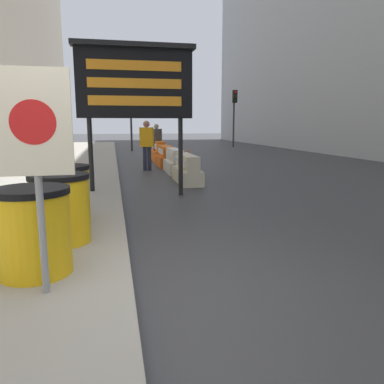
% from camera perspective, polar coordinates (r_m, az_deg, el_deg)
% --- Properties ---
extents(ground_plane, '(120.00, 120.00, 0.00)m').
position_cam_1_polar(ground_plane, '(3.55, -8.87, -16.28)').
color(ground_plane, '#38383A').
extents(barrel_drum_foreground, '(0.71, 0.71, 0.84)m').
position_cam_1_polar(barrel_drum_foreground, '(3.87, -22.99, -5.48)').
color(barrel_drum_foreground, yellow).
rests_on(barrel_drum_foreground, sidewalk_left).
extents(barrel_drum_middle, '(0.71, 0.71, 0.84)m').
position_cam_1_polar(barrel_drum_middle, '(4.78, -19.42, -2.37)').
color(barrel_drum_middle, yellow).
rests_on(barrel_drum_middle, sidewalk_left).
extents(barrel_drum_back, '(0.71, 0.71, 0.84)m').
position_cam_1_polar(barrel_drum_back, '(5.72, -18.74, -0.31)').
color(barrel_drum_back, yellow).
rests_on(barrel_drum_back, sidewalk_left).
extents(warning_sign, '(0.58, 0.08, 1.86)m').
position_cam_1_polar(warning_sign, '(3.24, -22.81, 7.20)').
color(warning_sign, gray).
rests_on(warning_sign, sidewalk_left).
extents(message_board, '(2.54, 0.36, 3.22)m').
position_cam_1_polar(message_board, '(8.26, -8.69, 16.07)').
color(message_board, black).
rests_on(message_board, ground_plane).
extents(jersey_barrier_cream, '(0.56, 1.78, 0.77)m').
position_cam_1_polar(jersey_barrier_cream, '(10.21, -0.76, 3.32)').
color(jersey_barrier_cream, beige).
rests_on(jersey_barrier_cream, ground_plane).
extents(jersey_barrier_white, '(0.54, 1.68, 0.79)m').
position_cam_1_polar(jersey_barrier_white, '(12.30, -2.69, 4.54)').
color(jersey_barrier_white, silver).
rests_on(jersey_barrier_white, ground_plane).
extents(jersey_barrier_orange_far, '(0.63, 1.78, 0.77)m').
position_cam_1_polar(jersey_barrier_orange_far, '(14.33, -4.03, 5.31)').
color(jersey_barrier_orange_far, orange).
rests_on(jersey_barrier_orange_far, ground_plane).
extents(jersey_barrier_orange_near, '(0.57, 1.95, 0.86)m').
position_cam_1_polar(jersey_barrier_orange_near, '(16.52, -5.10, 6.09)').
color(jersey_barrier_orange_near, orange).
rests_on(jersey_barrier_orange_near, ground_plane).
extents(traffic_cone_near, '(0.43, 0.43, 0.77)m').
position_cam_1_polar(traffic_cone_near, '(12.78, -2.53, 4.89)').
color(traffic_cone_near, black).
rests_on(traffic_cone_near, ground_plane).
extents(traffic_cone_mid, '(0.35, 0.35, 0.63)m').
position_cam_1_polar(traffic_cone_mid, '(15.44, -0.60, 5.58)').
color(traffic_cone_mid, black).
rests_on(traffic_cone_mid, ground_plane).
extents(traffic_light_near_curb, '(0.28, 0.45, 4.27)m').
position_cam_1_polar(traffic_light_near_curb, '(22.73, -9.35, 13.97)').
color(traffic_light_near_curb, '#2D2D30').
rests_on(traffic_light_near_curb, ground_plane).
extents(traffic_light_far_side, '(0.28, 0.45, 3.85)m').
position_cam_1_polar(traffic_light_far_side, '(26.47, 6.48, 12.88)').
color(traffic_light_far_side, '#2D2D30').
rests_on(traffic_light_far_side, ground_plane).
extents(pedestrian_worker, '(0.49, 0.44, 1.59)m').
position_cam_1_polar(pedestrian_worker, '(16.51, -5.43, 8.03)').
color(pedestrian_worker, '#333338').
rests_on(pedestrian_worker, ground_plane).
extents(pedestrian_passerby, '(0.50, 0.37, 1.70)m').
position_cam_1_polar(pedestrian_passerby, '(13.00, -6.91, 7.68)').
color(pedestrian_passerby, '#23283D').
rests_on(pedestrian_passerby, ground_plane).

